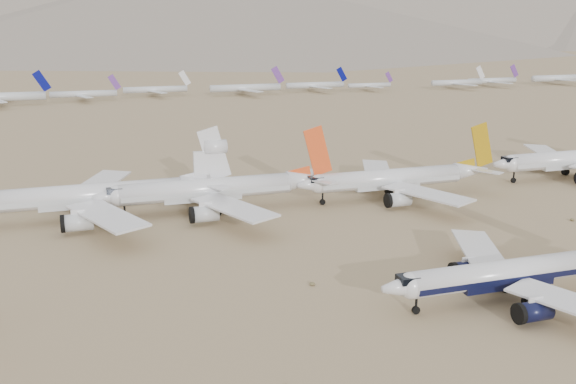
% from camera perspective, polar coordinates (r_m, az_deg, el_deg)
% --- Properties ---
extents(ground, '(7000.00, 7000.00, 0.00)m').
position_cam_1_polar(ground, '(112.60, 19.67, -8.68)').
color(ground, '#917454').
rests_on(ground, ground).
extents(main_airliner, '(47.48, 46.37, 16.76)m').
position_cam_1_polar(main_airliner, '(110.10, 20.05, -6.67)').
color(main_airliner, silver).
rests_on(main_airliner, ground).
extents(row2_gold_tail, '(51.62, 50.49, 18.38)m').
position_cam_1_polar(row2_gold_tail, '(164.68, 9.73, 1.20)').
color(row2_gold_tail, silver).
rests_on(row2_gold_tail, ground).
extents(row2_orange_tail, '(54.13, 52.95, 19.31)m').
position_cam_1_polar(row2_orange_tail, '(151.67, -6.37, 0.26)').
color(row2_orange_tail, silver).
rests_on(row2_orange_tail, ground).
extents(row2_white_trijet, '(56.64, 55.36, 20.07)m').
position_cam_1_polar(row2_white_trijet, '(151.03, -16.11, -0.15)').
color(row2_white_trijet, silver).
rests_on(row2_white_trijet, ground).
extents(distant_storage_row, '(621.21, 66.53, 16.36)m').
position_cam_1_polar(distant_storage_row, '(403.23, -3.05, 9.24)').
color(distant_storage_row, silver).
rests_on(distant_storage_row, ground).
extents(foothills, '(4637.50, 1395.00, 155.00)m').
position_cam_1_polar(foothills, '(1321.17, 9.01, 15.62)').
color(foothills, slate).
rests_on(foothills, ground).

